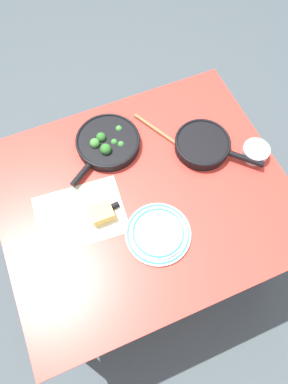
{
  "coord_description": "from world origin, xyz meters",
  "views": [
    {
      "loc": [
        -0.22,
        -0.53,
        1.98
      ],
      "look_at": [
        0.0,
        0.0,
        0.74
      ],
      "focal_mm": 32.0,
      "sensor_mm": 36.0,
      "label": 1
    }
  ],
  "objects": [
    {
      "name": "dining_table_red",
      "position": [
        0.0,
        0.0,
        0.65
      ],
      "size": [
        1.16,
        0.98,
        0.72
      ],
      "color": "red",
      "rests_on": "ground_plane"
    },
    {
      "name": "grater_knife",
      "position": [
        -0.22,
        -0.02,
        0.73
      ],
      "size": [
        0.3,
        0.05,
        0.02
      ],
      "rotation": [
        0.0,
        0.0,
        3.24
      ],
      "color": "silver",
      "rests_on": "dining_table_red"
    },
    {
      "name": "parchment_sheet",
      "position": [
        -0.27,
        0.01,
        0.73
      ],
      "size": [
        0.36,
        0.28,
        0.0
      ],
      "color": "beige",
      "rests_on": "dining_table_red"
    },
    {
      "name": "prep_bowl_steel",
      "position": [
        0.5,
        -0.01,
        0.75
      ],
      "size": [
        0.11,
        0.11,
        0.05
      ],
      "color": "#B7B7BC",
      "rests_on": "dining_table_red"
    },
    {
      "name": "skillet_eggs",
      "position": [
        0.32,
        0.1,
        0.75
      ],
      "size": [
        0.31,
        0.32,
        0.05
      ],
      "rotation": [
        0.0,
        0.0,
        5.48
      ],
      "color": "black",
      "rests_on": "dining_table_red"
    },
    {
      "name": "cheese_block",
      "position": [
        -0.19,
        -0.02,
        0.75
      ],
      "size": [
        0.09,
        0.07,
        0.05
      ],
      "color": "#E0C15B",
      "rests_on": "dining_table_red"
    },
    {
      "name": "dinner_plate_stack",
      "position": [
        -0.02,
        -0.18,
        0.74
      ],
      "size": [
        0.25,
        0.25,
        0.03
      ],
      "color": "white",
      "rests_on": "dining_table_red"
    },
    {
      "name": "wooden_spoon",
      "position": [
        0.21,
        0.18,
        0.73
      ],
      "size": [
        0.18,
        0.32,
        0.02
      ],
      "rotation": [
        0.0,
        0.0,
        5.19
      ],
      "color": "#996B42",
      "rests_on": "dining_table_red"
    },
    {
      "name": "skillet_broccoli",
      "position": [
        -0.05,
        0.27,
        0.75
      ],
      "size": [
        0.35,
        0.29,
        0.08
      ],
      "rotation": [
        0.0,
        0.0,
        3.75
      ],
      "color": "black",
      "rests_on": "dining_table_red"
    },
    {
      "name": "ground_plane",
      "position": [
        0.0,
        0.0,
        0.0
      ],
      "size": [
        14.0,
        14.0,
        0.0
      ],
      "primitive_type": "plane",
      "color": "#424C51"
    }
  ]
}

